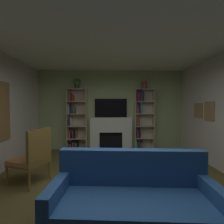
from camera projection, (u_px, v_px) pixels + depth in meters
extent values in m
plane|color=brown|center=(114.00, 195.00, 2.77)|extent=(7.18, 7.18, 0.00)
cube|color=#A3BB80|center=(111.00, 110.00, 5.74)|extent=(5.15, 0.06, 2.76)
cube|color=#A17951|center=(209.00, 111.00, 4.17)|extent=(0.03, 0.39, 0.49)
cube|color=#A1885B|center=(209.00, 111.00, 4.16)|extent=(0.01, 0.33, 0.43)
cube|color=#A17951|center=(198.00, 110.00, 4.67)|extent=(0.03, 0.40, 0.41)
cube|color=slate|center=(198.00, 110.00, 4.67)|extent=(0.01, 0.34, 0.35)
cube|color=white|center=(114.00, 29.00, 2.66)|extent=(5.15, 6.10, 0.06)
cube|color=white|center=(95.00, 141.00, 5.63)|extent=(0.32, 0.22, 0.62)
cube|color=white|center=(127.00, 141.00, 5.65)|extent=(0.32, 0.22, 0.62)
cube|color=white|center=(111.00, 125.00, 5.62)|extent=(1.42, 0.22, 0.51)
cube|color=black|center=(111.00, 141.00, 5.71)|extent=(0.78, 0.08, 0.62)
cube|color=#5D5A48|center=(111.00, 151.00, 5.39)|extent=(1.52, 0.30, 0.03)
cube|color=black|center=(111.00, 108.00, 5.67)|extent=(1.11, 0.06, 0.64)
cube|color=beige|center=(68.00, 120.00, 5.52)|extent=(0.02, 0.34, 2.10)
cube|color=beige|center=(87.00, 120.00, 5.53)|extent=(0.02, 0.34, 2.10)
cube|color=beige|center=(78.00, 120.00, 5.68)|extent=(0.66, 0.02, 2.10)
cube|color=beige|center=(77.00, 150.00, 5.56)|extent=(0.62, 0.34, 0.02)
cube|color=#277946|center=(69.00, 147.00, 5.61)|extent=(0.04, 0.19, 0.21)
cube|color=#A63634|center=(71.00, 147.00, 5.56)|extent=(0.04, 0.28, 0.22)
cube|color=black|center=(72.00, 145.00, 5.59)|extent=(0.03, 0.22, 0.30)
cube|color=olive|center=(73.00, 146.00, 5.59)|extent=(0.02, 0.22, 0.27)
cube|color=#54257B|center=(75.00, 145.00, 5.61)|extent=(0.04, 0.20, 0.32)
cube|color=#A7782F|center=(76.00, 146.00, 5.58)|extent=(0.04, 0.25, 0.25)
cube|color=black|center=(78.00, 145.00, 5.57)|extent=(0.03, 0.27, 0.34)
cube|color=beige|center=(77.00, 138.00, 5.55)|extent=(0.62, 0.34, 0.02)
cube|color=#B63A28|center=(69.00, 133.00, 5.57)|extent=(0.04, 0.22, 0.36)
cube|color=beige|center=(70.00, 135.00, 5.57)|extent=(0.03, 0.24, 0.23)
cube|color=black|center=(71.00, 135.00, 5.55)|extent=(0.02, 0.28, 0.21)
cube|color=#9A4F35|center=(73.00, 134.00, 5.59)|extent=(0.03, 0.19, 0.25)
cube|color=#19488E|center=(74.00, 133.00, 5.59)|extent=(0.02, 0.20, 0.30)
cube|color=black|center=(75.00, 134.00, 5.57)|extent=(0.04, 0.24, 0.28)
cube|color=brown|center=(77.00, 134.00, 5.56)|extent=(0.04, 0.26, 0.30)
cube|color=beige|center=(77.00, 126.00, 5.53)|extent=(0.62, 0.34, 0.02)
cube|color=black|center=(69.00, 122.00, 5.56)|extent=(0.02, 0.22, 0.22)
cube|color=#253994|center=(70.00, 122.00, 5.53)|extent=(0.04, 0.28, 0.23)
cube|color=beige|center=(72.00, 122.00, 5.55)|extent=(0.04, 0.24, 0.28)
cube|color=beige|center=(77.00, 114.00, 5.51)|extent=(0.62, 0.34, 0.02)
cube|color=beige|center=(69.00, 109.00, 5.54)|extent=(0.03, 0.22, 0.29)
cube|color=#284390|center=(70.00, 109.00, 5.55)|extent=(0.03, 0.21, 0.32)
cube|color=#5E316B|center=(72.00, 110.00, 5.56)|extent=(0.03, 0.20, 0.22)
cube|color=#227846|center=(73.00, 110.00, 5.56)|extent=(0.02, 0.20, 0.25)
cube|color=#A5352F|center=(74.00, 109.00, 5.53)|extent=(0.02, 0.25, 0.30)
cube|color=#376753|center=(75.00, 110.00, 5.52)|extent=(0.04, 0.28, 0.22)
cube|color=beige|center=(77.00, 101.00, 5.50)|extent=(0.62, 0.34, 0.02)
cube|color=olive|center=(69.00, 96.00, 5.53)|extent=(0.02, 0.21, 0.35)
cube|color=olive|center=(70.00, 96.00, 5.54)|extent=(0.03, 0.20, 0.33)
cube|color=#532E79|center=(71.00, 97.00, 5.54)|extent=(0.03, 0.20, 0.27)
cube|color=#683676|center=(72.00, 97.00, 5.53)|extent=(0.02, 0.22, 0.27)
cube|color=red|center=(73.00, 98.00, 5.53)|extent=(0.04, 0.22, 0.22)
cube|color=beige|center=(77.00, 89.00, 5.48)|extent=(0.62, 0.34, 0.02)
cube|color=beige|center=(135.00, 120.00, 5.58)|extent=(0.02, 0.32, 2.10)
cube|color=beige|center=(153.00, 120.00, 5.59)|extent=(0.02, 0.32, 2.10)
cube|color=beige|center=(143.00, 119.00, 5.74)|extent=(0.66, 0.02, 2.10)
cube|color=beige|center=(144.00, 150.00, 5.63)|extent=(0.62, 0.32, 0.02)
cube|color=beige|center=(136.00, 145.00, 5.66)|extent=(0.04, 0.19, 0.31)
cube|color=#337B50|center=(137.00, 146.00, 5.65)|extent=(0.03, 0.22, 0.26)
cube|color=#204F80|center=(138.00, 145.00, 5.66)|extent=(0.03, 0.19, 0.33)
cube|color=#367138|center=(140.00, 144.00, 5.66)|extent=(0.03, 0.18, 0.34)
cube|color=#94573A|center=(141.00, 146.00, 5.65)|extent=(0.04, 0.22, 0.24)
cube|color=#62277B|center=(142.00, 144.00, 5.66)|extent=(0.03, 0.20, 0.33)
cube|color=beige|center=(144.00, 138.00, 5.61)|extent=(0.62, 0.32, 0.02)
cube|color=black|center=(136.00, 134.00, 5.65)|extent=(0.03, 0.18, 0.22)
cube|color=#5A3A6E|center=(137.00, 133.00, 5.62)|extent=(0.03, 0.24, 0.34)
cube|color=#B73B1B|center=(138.00, 134.00, 5.65)|extent=(0.03, 0.19, 0.24)
cube|color=black|center=(139.00, 133.00, 5.62)|extent=(0.04, 0.24, 0.33)
cube|color=beige|center=(144.00, 126.00, 5.59)|extent=(0.62, 0.32, 0.02)
cube|color=#AA3C32|center=(136.00, 121.00, 5.60)|extent=(0.04, 0.25, 0.32)
cube|color=brown|center=(137.00, 120.00, 5.62)|extent=(0.03, 0.21, 0.36)
cube|color=olive|center=(138.00, 122.00, 5.61)|extent=(0.03, 0.23, 0.27)
cube|color=navy|center=(139.00, 122.00, 5.63)|extent=(0.02, 0.20, 0.22)
cube|color=beige|center=(144.00, 114.00, 5.58)|extent=(0.62, 0.32, 0.02)
cube|color=#BA2D34|center=(136.00, 108.00, 5.62)|extent=(0.04, 0.18, 0.34)
cube|color=olive|center=(137.00, 110.00, 5.61)|extent=(0.03, 0.20, 0.24)
cube|color=#5C417A|center=(138.00, 110.00, 5.62)|extent=(0.02, 0.19, 0.25)
cube|color=navy|center=(140.00, 108.00, 5.59)|extent=(0.04, 0.23, 0.35)
cube|color=beige|center=(144.00, 101.00, 5.56)|extent=(0.62, 0.32, 0.02)
cube|color=black|center=(136.00, 97.00, 5.60)|extent=(0.02, 0.18, 0.32)
cube|color=#602A66|center=(137.00, 96.00, 5.60)|extent=(0.04, 0.18, 0.36)
cube|color=#B52A2E|center=(138.00, 97.00, 5.57)|extent=(0.04, 0.24, 0.28)
cube|color=black|center=(139.00, 97.00, 5.58)|extent=(0.02, 0.23, 0.31)
cube|color=#573472|center=(141.00, 98.00, 5.57)|extent=(0.04, 0.26, 0.24)
cube|color=#52307E|center=(142.00, 96.00, 5.58)|extent=(0.03, 0.23, 0.36)
cube|color=black|center=(143.00, 96.00, 5.59)|extent=(0.03, 0.21, 0.34)
cube|color=beige|center=(144.00, 89.00, 5.55)|extent=(0.62, 0.32, 0.02)
cylinder|color=#434A50|center=(77.00, 87.00, 5.50)|extent=(0.16, 0.16, 0.13)
sphere|color=#3F742C|center=(77.00, 82.00, 5.49)|extent=(0.25, 0.25, 0.25)
cylinder|color=#943742|center=(144.00, 85.00, 5.55)|extent=(0.16, 0.16, 0.28)
cylinder|color=#4C7F3F|center=(145.00, 79.00, 5.54)|extent=(0.01, 0.01, 0.10)
sphere|color=#EACD4A|center=(145.00, 78.00, 5.53)|extent=(0.06, 0.06, 0.06)
cylinder|color=#4C7F3F|center=(144.00, 79.00, 5.54)|extent=(0.01, 0.01, 0.10)
sphere|color=#EACD4A|center=(144.00, 78.00, 5.54)|extent=(0.05, 0.05, 0.05)
cube|color=#285793|center=(134.00, 214.00, 1.99)|extent=(2.07, 0.96, 0.41)
cube|color=#285793|center=(132.00, 167.00, 2.30)|extent=(2.03, 0.29, 0.50)
cube|color=#285793|center=(213.00, 208.00, 1.94)|extent=(0.19, 0.84, 0.60)
cube|color=#285793|center=(58.00, 204.00, 2.02)|extent=(0.19, 0.84, 0.60)
cylinder|color=brown|center=(29.00, 180.00, 2.91)|extent=(0.04, 0.04, 0.40)
cylinder|color=brown|center=(50.00, 169.00, 3.40)|extent=(0.04, 0.04, 0.40)
cylinder|color=brown|center=(7.00, 175.00, 3.10)|extent=(0.04, 0.04, 0.40)
cylinder|color=brown|center=(30.00, 166.00, 3.59)|extent=(0.04, 0.04, 0.40)
cube|color=#B67B42|center=(29.00, 160.00, 3.24)|extent=(0.77, 0.75, 0.08)
cube|color=brown|center=(29.00, 163.00, 3.24)|extent=(0.77, 0.75, 0.04)
cube|color=brown|center=(40.00, 146.00, 3.14)|extent=(0.26, 0.56, 0.68)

